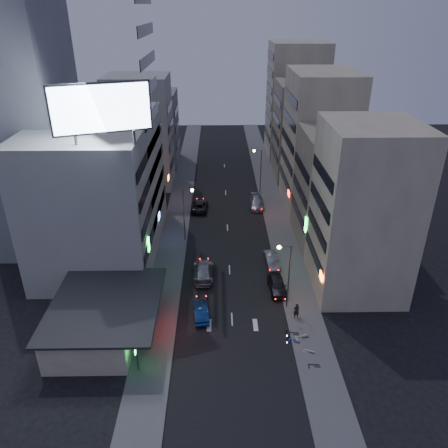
{
  "coord_description": "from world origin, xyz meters",
  "views": [
    {
      "loc": [
        -1.48,
        -34.04,
        30.95
      ],
      "look_at": [
        -0.7,
        15.13,
        6.11
      ],
      "focal_mm": 35.0,
      "sensor_mm": 36.0,
      "label": 1
    }
  ],
  "objects_px": {
    "parked_car_right_far": "(257,203)",
    "road_car_blue": "(201,311)",
    "parked_car_right_near": "(277,285)",
    "parked_car_right_mid": "(272,260)",
    "scooter_blue": "(301,337)",
    "scooter_silver_b": "(307,329)",
    "scooter_black_a": "(320,360)",
    "scooter_black_b": "(299,328)",
    "road_car_silver": "(203,271)",
    "scooter_silver_a": "(316,347)",
    "parked_car_left": "(200,205)",
    "person": "(296,311)"
  },
  "relations": [
    {
      "from": "scooter_silver_a",
      "to": "scooter_black_b",
      "type": "xyz_separation_m",
      "value": [
        -1.15,
        2.81,
        0.03
      ]
    },
    {
      "from": "parked_car_right_mid",
      "to": "scooter_black_b",
      "type": "distance_m",
      "value": 13.57
    },
    {
      "from": "parked_car_right_mid",
      "to": "scooter_black_a",
      "type": "distance_m",
      "value": 18.23
    },
    {
      "from": "scooter_silver_a",
      "to": "parked_car_right_near",
      "type": "bearing_deg",
      "value": 36.04
    },
    {
      "from": "parked_car_right_mid",
      "to": "person",
      "type": "height_order",
      "value": "person"
    },
    {
      "from": "scooter_blue",
      "to": "scooter_silver_b",
      "type": "bearing_deg",
      "value": -17.38
    },
    {
      "from": "scooter_blue",
      "to": "scooter_silver_b",
      "type": "xyz_separation_m",
      "value": [
        0.8,
        1.02,
        0.09
      ]
    },
    {
      "from": "parked_car_right_near",
      "to": "parked_car_right_mid",
      "type": "distance_m",
      "value": 5.79
    },
    {
      "from": "person",
      "to": "scooter_silver_b",
      "type": "bearing_deg",
      "value": 94.24
    },
    {
      "from": "parked_car_right_near",
      "to": "scooter_black_a",
      "type": "distance_m",
      "value": 12.53
    },
    {
      "from": "parked_car_right_mid",
      "to": "scooter_black_a",
      "type": "height_order",
      "value": "parked_car_right_mid"
    },
    {
      "from": "scooter_black_b",
      "to": "scooter_blue",
      "type": "bearing_deg",
      "value": -175.41
    },
    {
      "from": "parked_car_right_mid",
      "to": "scooter_blue",
      "type": "height_order",
      "value": "parked_car_right_mid"
    },
    {
      "from": "scooter_silver_a",
      "to": "scooter_silver_b",
      "type": "bearing_deg",
      "value": 32.17
    },
    {
      "from": "road_car_blue",
      "to": "scooter_silver_a",
      "type": "xyz_separation_m",
      "value": [
        11.56,
        -5.78,
        -0.1
      ]
    },
    {
      "from": "scooter_silver_b",
      "to": "person",
      "type": "bearing_deg",
      "value": -3.77
    },
    {
      "from": "scooter_silver_b",
      "to": "parked_car_right_far",
      "type": "bearing_deg",
      "value": -12.8
    },
    {
      "from": "parked_car_left",
      "to": "scooter_silver_a",
      "type": "distance_m",
      "value": 36.23
    },
    {
      "from": "scooter_silver_a",
      "to": "road_car_blue",
      "type": "bearing_deg",
      "value": 86.02
    },
    {
      "from": "parked_car_right_mid",
      "to": "parked_car_right_far",
      "type": "xyz_separation_m",
      "value": [
        -0.41,
        18.56,
        0.06
      ]
    },
    {
      "from": "road_car_blue",
      "to": "scooter_silver_b",
      "type": "bearing_deg",
      "value": 156.57
    },
    {
      "from": "parked_car_left",
      "to": "scooter_silver_a",
      "type": "relative_size",
      "value": 3.21
    },
    {
      "from": "parked_car_right_mid",
      "to": "road_car_blue",
      "type": "xyz_separation_m",
      "value": [
        -9.04,
        -10.53,
        -0.01
      ]
    },
    {
      "from": "parked_car_right_far",
      "to": "road_car_blue",
      "type": "bearing_deg",
      "value": -103.5
    },
    {
      "from": "person",
      "to": "scooter_silver_b",
      "type": "xyz_separation_m",
      "value": [
        0.66,
        -2.76,
        -0.29
      ]
    },
    {
      "from": "road_car_silver",
      "to": "scooter_silver_a",
      "type": "distance_m",
      "value": 17.81
    },
    {
      "from": "parked_car_right_near",
      "to": "scooter_silver_b",
      "type": "bearing_deg",
      "value": -78.8
    },
    {
      "from": "scooter_silver_a",
      "to": "scooter_silver_b",
      "type": "distance_m",
      "value": 2.58
    },
    {
      "from": "parked_car_right_mid",
      "to": "scooter_black_a",
      "type": "bearing_deg",
      "value": -86.63
    },
    {
      "from": "parked_car_right_near",
      "to": "road_car_silver",
      "type": "height_order",
      "value": "road_car_silver"
    },
    {
      "from": "parked_car_right_near",
      "to": "parked_car_right_mid",
      "type": "relative_size",
      "value": 1.08
    },
    {
      "from": "scooter_black_a",
      "to": "road_car_blue",
      "type": "bearing_deg",
      "value": 62.0
    },
    {
      "from": "parked_car_right_near",
      "to": "road_car_silver",
      "type": "distance_m",
      "value": 9.47
    },
    {
      "from": "parked_car_right_mid",
      "to": "scooter_silver_a",
      "type": "bearing_deg",
      "value": -86.05
    },
    {
      "from": "road_car_silver",
      "to": "scooter_black_b",
      "type": "distance_m",
      "value": 14.95
    },
    {
      "from": "scooter_silver_b",
      "to": "road_car_silver",
      "type": "bearing_deg",
      "value": 27.64
    },
    {
      "from": "scooter_black_a",
      "to": "parked_car_right_near",
      "type": "bearing_deg",
      "value": 16.82
    },
    {
      "from": "parked_car_right_far",
      "to": "road_car_blue",
      "type": "distance_m",
      "value": 30.35
    },
    {
      "from": "parked_car_right_mid",
      "to": "scooter_blue",
      "type": "xyz_separation_m",
      "value": [
        1.29,
        -14.79,
        -0.09
      ]
    },
    {
      "from": "parked_car_left",
      "to": "scooter_black_b",
      "type": "relative_size",
      "value": 3.06
    },
    {
      "from": "parked_car_left",
      "to": "scooter_black_a",
      "type": "bearing_deg",
      "value": 112.62
    },
    {
      "from": "parked_car_left",
      "to": "scooter_blue",
      "type": "height_order",
      "value": "parked_car_left"
    },
    {
      "from": "parked_car_left",
      "to": "scooter_silver_b",
      "type": "relative_size",
      "value": 2.66
    },
    {
      "from": "parked_car_left",
      "to": "scooter_silver_a",
      "type": "xyz_separation_m",
      "value": [
        12.63,
        -33.95,
        -0.12
      ]
    },
    {
      "from": "road_car_blue",
      "to": "road_car_silver",
      "type": "bearing_deg",
      "value": -97.92
    },
    {
      "from": "scooter_blue",
      "to": "scooter_silver_b",
      "type": "distance_m",
      "value": 1.3
    },
    {
      "from": "road_car_blue",
      "to": "scooter_black_b",
      "type": "xyz_separation_m",
      "value": [
        10.41,
        -2.97,
        -0.07
      ]
    },
    {
      "from": "parked_car_left",
      "to": "road_car_blue",
      "type": "bearing_deg",
      "value": 95.19
    },
    {
      "from": "road_car_silver",
      "to": "scooter_silver_a",
      "type": "height_order",
      "value": "road_car_silver"
    },
    {
      "from": "parked_car_right_near",
      "to": "person",
      "type": "bearing_deg",
      "value": -78.14
    }
  ]
}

